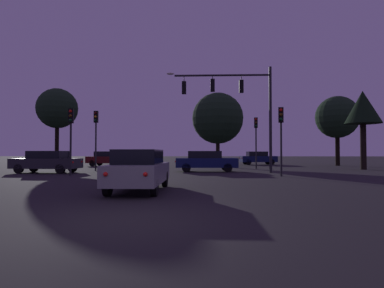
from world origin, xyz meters
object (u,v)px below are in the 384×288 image
at_px(traffic_light_corner_right, 281,127).
at_px(tree_center_horizon, 57,109).
at_px(car_crossing_right, 47,161).
at_px(tree_left_far, 363,108).
at_px(car_crossing_left, 206,161).
at_px(car_far_lane, 258,158).
at_px(tree_behind_sign, 337,117).
at_px(traffic_light_far_side, 96,129).
at_px(car_parked_lot, 109,158).
at_px(traffic_light_median, 256,132).
at_px(traffic_light_corner_left, 71,128).
at_px(traffic_signal_mast_arm, 237,98).
at_px(car_nearside_lane, 140,169).
at_px(tree_right_cluster, 218,118).

bearing_deg(traffic_light_corner_right, tree_center_horizon, 148.84).
relative_size(car_crossing_right, tree_left_far, 0.71).
relative_size(car_crossing_left, car_far_lane, 1.08).
height_order(car_crossing_left, tree_left_far, tree_left_far).
relative_size(car_crossing_right, tree_behind_sign, 0.62).
bearing_deg(traffic_light_far_side, car_parked_lot, 99.47).
distance_m(car_crossing_right, car_far_lane, 22.95).
height_order(car_crossing_right, car_far_lane, same).
height_order(car_far_lane, tree_behind_sign, tree_behind_sign).
distance_m(traffic_light_median, traffic_light_far_side, 13.27).
height_order(traffic_light_corner_left, tree_center_horizon, tree_center_horizon).
bearing_deg(car_far_lane, car_crossing_right, -139.02).
height_order(traffic_signal_mast_arm, tree_left_far, traffic_signal_mast_arm).
relative_size(traffic_signal_mast_arm, car_crossing_left, 1.63).
relative_size(traffic_light_far_side, tree_behind_sign, 0.62).
xyz_separation_m(car_parked_lot, tree_center_horizon, (-4.28, -2.62, 4.82)).
bearing_deg(traffic_light_far_side, car_far_lane, 40.69).
distance_m(traffic_signal_mast_arm, traffic_light_corner_right, 4.72).
xyz_separation_m(traffic_light_corner_right, car_crossing_right, (-15.38, 2.82, -2.12)).
relative_size(traffic_light_corner_left, traffic_light_median, 0.93).
height_order(traffic_light_far_side, car_crossing_left, traffic_light_far_side).
bearing_deg(traffic_light_median, tree_center_horizon, 171.91).
bearing_deg(traffic_light_corner_right, car_crossing_right, 169.60).
distance_m(traffic_signal_mast_arm, car_nearside_lane, 12.59).
xyz_separation_m(traffic_signal_mast_arm, car_parked_lot, (-12.05, 10.35, -4.48)).
relative_size(traffic_light_far_side, car_crossing_right, 0.99).
distance_m(car_far_lane, car_parked_lot, 16.67).
bearing_deg(tree_center_horizon, traffic_light_corner_left, -61.94).
bearing_deg(traffic_light_median, car_nearside_lane, -114.29).
bearing_deg(car_crossing_left, tree_right_cluster, 80.63).
bearing_deg(car_nearside_lane, car_crossing_left, 77.01).
relative_size(tree_center_horizon, tree_right_cluster, 1.02).
bearing_deg(traffic_light_corner_right, traffic_light_far_side, 157.84).
distance_m(traffic_signal_mast_arm, car_parked_lot, 16.50).
distance_m(car_nearside_lane, tree_left_far, 21.98).
bearing_deg(car_nearside_lane, tree_behind_sign, 52.94).
xyz_separation_m(traffic_light_corner_left, traffic_light_corner_right, (12.79, -0.48, -0.02)).
distance_m(car_nearside_lane, car_crossing_right, 13.05).
xyz_separation_m(car_nearside_lane, tree_left_far, (15.74, 14.74, 4.25)).
height_order(car_crossing_left, car_far_lane, same).
bearing_deg(car_far_lane, car_parked_lot, -165.89).
relative_size(car_parked_lot, tree_left_far, 0.72).
xyz_separation_m(car_crossing_left, car_parked_lot, (-9.87, 9.26, -0.00)).
bearing_deg(traffic_signal_mast_arm, car_crossing_left, 153.34).
bearing_deg(traffic_light_median, tree_right_cluster, 125.49).
height_order(tree_left_far, tree_center_horizon, tree_center_horizon).
distance_m(traffic_light_corner_right, car_crossing_right, 15.78).
xyz_separation_m(traffic_light_corner_right, tree_center_horizon, (-18.50, 11.19, 2.71)).
distance_m(car_crossing_left, car_crossing_right, 11.17).
distance_m(traffic_light_corner_right, car_far_lane, 18.10).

